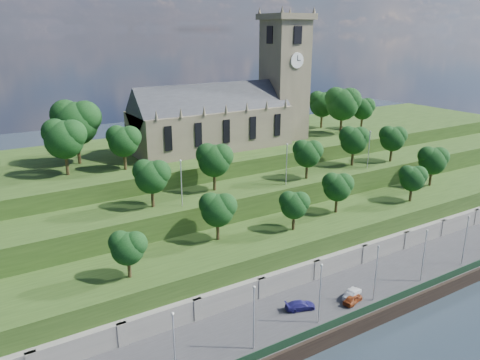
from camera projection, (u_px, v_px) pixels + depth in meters
ground at (396, 317)px, 64.96m from camera, size 320.00×320.00×0.00m
promenade at (364, 291)px, 69.53m from camera, size 160.00×12.00×2.00m
quay_wall at (397, 310)px, 64.59m from camera, size 160.00×0.50×2.20m
fence at (394, 298)px, 64.65m from camera, size 160.00×0.10×1.20m
retaining_wall at (337, 265)px, 73.92m from camera, size 160.00×2.10×5.00m
embankment_lower at (313, 243)px, 78.35m from camera, size 160.00×12.00×8.00m
embankment_upper at (275, 211)px, 86.66m from camera, size 160.00×10.00×12.00m
hilltop at (220, 175)px, 103.25m from camera, size 160.00×32.00×15.00m
church at (232, 109)px, 95.77m from camera, size 38.60×12.35×27.60m
trees_lower at (335, 188)px, 78.15m from camera, size 69.26×8.97×8.08m
trees_upper at (292, 151)px, 84.11m from camera, size 57.23×8.23×8.16m
trees_hilltop at (221, 115)px, 93.47m from camera, size 75.80×15.59×11.49m
lamp_posts_promenade at (376, 269)px, 63.90m from camera, size 60.36×0.36×8.42m
lamp_posts_upper at (287, 161)px, 81.06m from camera, size 40.36×0.36×7.45m
car_left at (353, 299)px, 64.54m from camera, size 3.75×2.28×1.19m
car_middle at (352, 294)px, 65.70m from camera, size 4.12×2.81×1.29m
car_right at (300, 305)px, 63.05m from camera, size 4.48×2.88×1.21m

